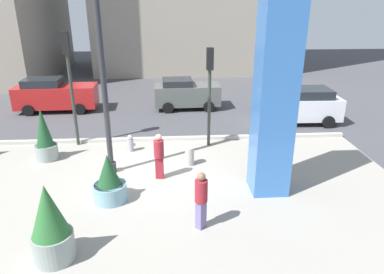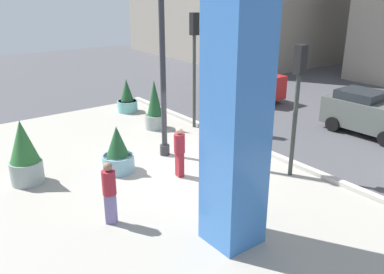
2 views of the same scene
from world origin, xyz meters
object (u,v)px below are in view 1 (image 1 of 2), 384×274
Objects in this scene: potted_plant_near_right at (109,182)px; concrete_bollard at (190,156)px; art_pillar_blue at (274,103)px; car_far_lane at (300,106)px; lamp_post at (103,73)px; potted_plant_near_left at (44,138)px; potted_plant_by_pillar at (50,226)px; pedestrian_crossing at (201,198)px; car_curb_east at (55,95)px; traffic_light_far_side at (210,81)px; pedestrian_on_sidewalk at (159,154)px; fire_hydrant at (131,143)px; car_intersection at (186,94)px; traffic_light_corner at (69,72)px.

concrete_bollard is at bearing 42.24° from potted_plant_near_right.
art_pillar_blue is 4.26m from concrete_bollard.
car_far_lane is at bearing 39.62° from potted_plant_near_right.
lamp_post reaches higher than potted_plant_near_left.
lamp_post is 5.58m from potted_plant_by_pillar.
pedestrian_crossing is at bearing -140.34° from art_pillar_blue.
lamp_post is 5.83m from art_pillar_blue.
car_curb_east is at bearing 135.10° from art_pillar_blue.
lamp_post is 1.26× the size of art_pillar_blue.
art_pillar_blue reaches higher than concrete_bollard.
traffic_light_far_side is at bearing 63.99° from concrete_bollard.
potted_plant_near_left is 5.89m from concrete_bollard.
potted_plant_by_pillar is at bearing -164.31° from pedestrian_crossing.
traffic_light_far_side reaches higher than pedestrian_on_sidewalk.
traffic_light_far_side is 4.18m from pedestrian_on_sidewalk.
fire_hydrant is at bearing -51.94° from car_curb_east.
potted_plant_by_pillar is at bearing -98.47° from lamp_post.
lamp_post is at bearing 163.25° from art_pillar_blue.
art_pillar_blue is at bearing 4.15° from potted_plant_near_right.
potted_plant_near_left is 2.91× the size of concrete_bollard.
potted_plant_near_left is 7.12m from traffic_light_far_side.
potted_plant_near_right is (-5.28, -0.38, -2.40)m from art_pillar_blue.
traffic_light_far_side is 0.94× the size of car_curb_east.
potted_plant_by_pillar is 0.49× the size of traffic_light_far_side.
potted_plant_by_pillar is 0.54× the size of car_intersection.
potted_plant_near_right is (0.27, -2.05, -3.10)m from lamp_post.
traffic_light_far_side is 10.34m from car_curb_east.
concrete_bollard is (2.73, 2.48, -0.29)m from potted_plant_near_right.
car_far_lane is at bearing -26.93° from car_intersection.
car_far_lane is at bearing 56.13° from pedestrian_crossing.
car_curb_east is at bearing 114.32° from potted_plant_near_right.
car_curb_east is at bearing 118.03° from lamp_post.
car_far_lane is 2.45× the size of pedestrian_on_sidewalk.
concrete_bollard is at bearing 140.64° from art_pillar_blue.
traffic_light_far_side reaches higher than fire_hydrant.
lamp_post is 10.28× the size of concrete_bollard.
potted_plant_near_right is 0.35× the size of car_curb_east.
lamp_post is 1.99× the size of car_intersection.
fire_hydrant is (0.28, 3.99, -0.30)m from potted_plant_near_right.
traffic_light_far_side is at bearing -4.10° from traffic_light_corner.
potted_plant_by_pillar is 8.79m from traffic_light_far_side.
potted_plant_near_right reaches higher than concrete_bollard.
pedestrian_crossing is at bearing -50.44° from lamp_post.
car_intersection is (3.25, 8.23, -2.86)m from lamp_post.
art_pillar_blue is 4.40m from pedestrian_on_sidewalk.
car_curb_east is (-3.66, 13.00, -0.03)m from potted_plant_by_pillar.
potted_plant_by_pillar is 2.81× the size of fire_hydrant.
traffic_light_far_side is 2.44× the size of pedestrian_crossing.
car_far_lane is (6.10, 4.83, 0.54)m from concrete_bollard.
car_far_lane is 10.81m from pedestrian_crossing.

